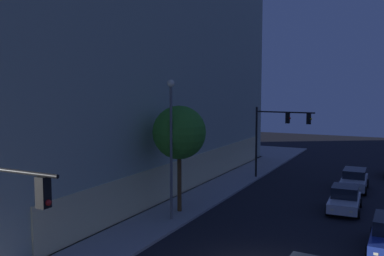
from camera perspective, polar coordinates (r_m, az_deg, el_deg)
name	(u,v)px	position (r m, az deg, el deg)	size (l,w,h in m)	color
modern_building	(62,56)	(40.64, -17.26, 9.30)	(36.16, 27.11, 22.14)	#4C4C51
traffic_light_far_corner	(278,128)	(37.03, 11.60, 0.01)	(0.52, 5.22, 6.29)	black
street_lamp_sidewalk	(171,133)	(24.85, -2.87, -0.68)	(0.44, 0.44, 8.40)	slate
sidewalk_tree	(179,133)	(26.51, -1.74, -0.65)	(3.42, 3.42, 6.81)	brown
car_white	(345,199)	(29.57, 20.11, -9.07)	(4.36, 2.18, 1.63)	silver
car_silver	(354,179)	(35.79, 21.25, -6.56)	(4.69, 2.14, 1.64)	#B7BABF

